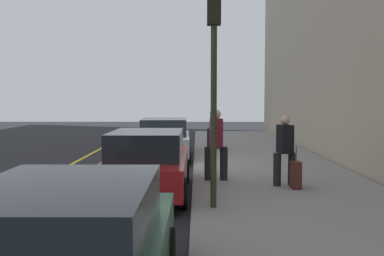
# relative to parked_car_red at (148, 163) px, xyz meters

# --- Properties ---
(ground_plane) EXTENTS (56.00, 56.00, 0.00)m
(ground_plane) POSITION_rel_parked_car_red_xyz_m (4.41, -0.05, -0.76)
(ground_plane) COLOR black
(sidewalk) EXTENTS (28.00, 4.60, 0.15)m
(sidewalk) POSITION_rel_parked_car_red_xyz_m (4.41, -3.35, -0.68)
(sidewalk) COLOR gray
(sidewalk) RESTS_ON ground
(lane_stripe_centre) EXTENTS (28.00, 0.14, 0.01)m
(lane_stripe_centre) POSITION_rel_parked_car_red_xyz_m (4.41, 3.15, -0.75)
(lane_stripe_centre) COLOR gold
(lane_stripe_centre) RESTS_ON ground
(parked_car_red) EXTENTS (4.46, 1.91, 1.51)m
(parked_car_red) POSITION_rel_parked_car_red_xyz_m (0.00, 0.00, 0.00)
(parked_car_red) COLOR black
(parked_car_red) RESTS_ON ground
(parked_car_silver) EXTENTS (4.31, 1.99, 1.51)m
(parked_car_silver) POSITION_rel_parked_car_red_xyz_m (6.26, 0.05, -0.00)
(parked_car_silver) COLOR black
(parked_car_silver) RESTS_ON ground
(pedestrian_olive_coat) EXTENTS (0.51, 0.59, 1.79)m
(pedestrian_olive_coat) POSITION_rel_parked_car_red_xyz_m (8.51, -1.86, 0.35)
(pedestrian_olive_coat) COLOR black
(pedestrian_olive_coat) RESTS_ON sidewalk
(pedestrian_burgundy_coat) EXTENTS (0.51, 0.60, 1.83)m
(pedestrian_burgundy_coat) POSITION_rel_parked_car_red_xyz_m (1.15, -1.65, 0.37)
(pedestrian_burgundy_coat) COLOR black
(pedestrian_burgundy_coat) RESTS_ON sidewalk
(pedestrian_black_coat) EXTENTS (0.50, 0.56, 1.70)m
(pedestrian_black_coat) POSITION_rel_parked_car_red_xyz_m (0.41, -3.28, 0.30)
(pedestrian_black_coat) COLOR black
(pedestrian_black_coat) RESTS_ON sidewalk
(traffic_light_pole) EXTENTS (0.35, 0.26, 4.21)m
(traffic_light_pole) POSITION_rel_parked_car_red_xyz_m (-1.80, -1.48, 2.25)
(traffic_light_pole) COLOR #2D2D19
(traffic_light_pole) RESTS_ON sidewalk
(rolling_suitcase) EXTENTS (0.34, 0.22, 1.00)m
(rolling_suitcase) POSITION_rel_parked_car_red_xyz_m (0.04, -3.47, -0.28)
(rolling_suitcase) COLOR #471E19
(rolling_suitcase) RESTS_ON sidewalk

